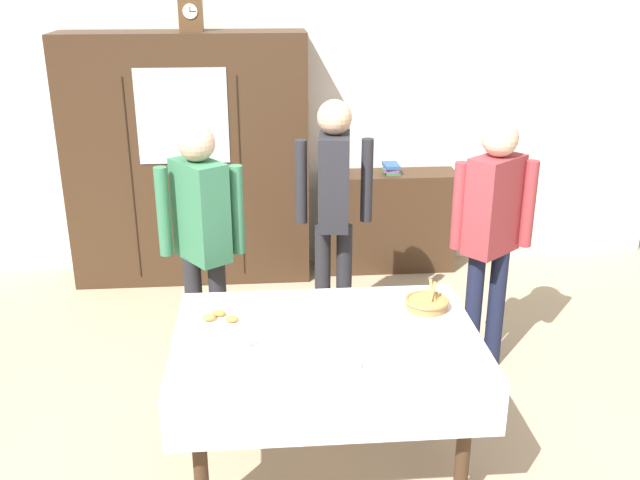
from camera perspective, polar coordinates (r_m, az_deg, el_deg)
ground_plane at (r=4.18m, az=0.23°, el=-15.45°), size 12.00×12.00×0.00m
back_wall at (r=6.12m, az=-1.90°, el=10.24°), size 6.40×0.10×2.70m
dining_table at (r=3.62m, az=0.57°, el=-9.21°), size 1.53×1.07×0.77m
wall_cabinet at (r=5.93m, az=-10.49°, el=6.26°), size 1.93×0.46×2.03m
mantel_clock at (r=5.74m, az=-10.31°, el=17.33°), size 0.18×0.11×0.24m
bookshelf_low at (r=6.21m, az=5.56°, el=1.52°), size 1.13×0.35×0.86m
book_stack at (r=6.07m, az=5.71°, el=5.73°), size 0.15×0.20×0.08m
tea_cup_near_left at (r=3.48m, az=-6.16°, el=-8.22°), size 0.13×0.13×0.06m
tea_cup_front_edge at (r=3.29m, az=2.73°, el=-9.88°), size 0.13×0.13×0.06m
tea_cup_center at (r=3.35m, az=-1.07°, el=-9.33°), size 0.13×0.13×0.06m
bread_basket at (r=3.88m, az=8.55°, el=-4.99°), size 0.24×0.24×0.16m
pastry_plate at (r=3.73m, az=-7.98°, el=-6.41°), size 0.28×0.28×0.05m
spoon_back_edge at (r=3.69m, az=10.45°, el=-7.05°), size 0.12×0.02×0.01m
spoon_center at (r=3.98m, az=5.47°, el=-4.66°), size 0.12×0.02×0.01m
spoon_mid_left at (r=3.54m, az=-0.72°, el=-7.92°), size 0.12×0.02×0.01m
person_behind_table_left at (r=4.37m, az=-9.46°, el=0.86°), size 0.52×0.41×1.65m
person_beside_shelf at (r=4.54m, az=13.64°, el=1.32°), size 0.52×0.38×1.65m
person_near_right_end at (r=4.78m, az=1.13°, el=3.38°), size 0.52×0.38×1.70m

